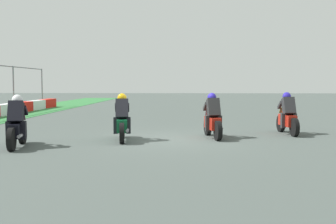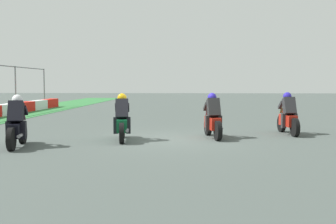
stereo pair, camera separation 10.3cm
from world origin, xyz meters
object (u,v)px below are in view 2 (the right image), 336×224
at_px(rider_lane_a, 288,117).
at_px(rider_lane_b, 213,119).
at_px(rider_lane_c, 122,121).
at_px(rider_lane_d, 17,125).

height_order(rider_lane_a, rider_lane_b, same).
relative_size(rider_lane_b, rider_lane_c, 1.00).
distance_m(rider_lane_b, rider_lane_c, 3.03).
distance_m(rider_lane_a, rider_lane_b, 2.97).
relative_size(rider_lane_a, rider_lane_b, 1.01).
bearing_deg(rider_lane_d, rider_lane_c, -72.07).
bearing_deg(rider_lane_a, rider_lane_d, 105.79).
bearing_deg(rider_lane_c, rider_lane_a, -79.76).
relative_size(rider_lane_a, rider_lane_d, 1.01).
height_order(rider_lane_b, rider_lane_c, same).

